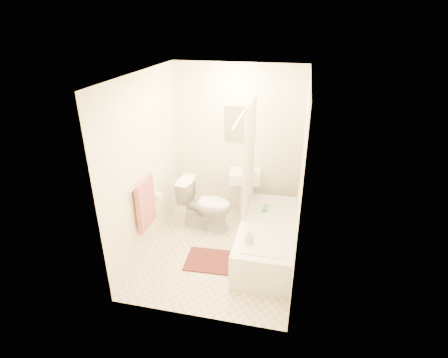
% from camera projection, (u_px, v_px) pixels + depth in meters
% --- Properties ---
extents(floor, '(2.40, 2.40, 0.00)m').
position_uv_depth(floor, '(220.00, 251.00, 4.90)').
color(floor, beige).
rests_on(floor, ground).
extents(ceiling, '(2.40, 2.40, 0.00)m').
position_uv_depth(ceiling, '(219.00, 75.00, 3.88)').
color(ceiling, white).
rests_on(ceiling, ground).
extents(wall_back, '(2.00, 0.02, 2.40)m').
position_uv_depth(wall_back, '(237.00, 142.00, 5.45)').
color(wall_back, beige).
rests_on(wall_back, ground).
extents(wall_left, '(0.02, 2.40, 2.40)m').
position_uv_depth(wall_left, '(146.00, 166.00, 4.59)').
color(wall_left, beige).
rests_on(wall_left, ground).
extents(wall_right, '(0.02, 2.40, 2.40)m').
position_uv_depth(wall_right, '(301.00, 180.00, 4.19)').
color(wall_right, beige).
rests_on(wall_right, ground).
extents(mirror, '(0.40, 0.03, 0.55)m').
position_uv_depth(mirror, '(237.00, 124.00, 5.31)').
color(mirror, white).
rests_on(mirror, wall_back).
extents(curtain_rod, '(0.03, 1.70, 0.03)m').
position_uv_depth(curtain_rod, '(246.00, 109.00, 4.08)').
color(curtain_rod, silver).
rests_on(curtain_rod, wall_back).
extents(shower_curtain, '(0.04, 0.80, 1.55)m').
position_uv_depth(shower_curtain, '(249.00, 159.00, 4.77)').
color(shower_curtain, silver).
rests_on(shower_curtain, curtain_rod).
extents(towel_bar, '(0.02, 0.60, 0.02)m').
position_uv_depth(towel_bar, '(141.00, 181.00, 4.40)').
color(towel_bar, silver).
rests_on(towel_bar, wall_left).
extents(towel, '(0.06, 0.45, 0.66)m').
position_uv_depth(towel, '(146.00, 204.00, 4.53)').
color(towel, '#CC7266').
rests_on(towel, towel_bar).
extents(toilet_paper, '(0.11, 0.12, 0.12)m').
position_uv_depth(toilet_paper, '(157.00, 196.00, 4.89)').
color(toilet_paper, white).
rests_on(toilet_paper, wall_left).
extents(toilet, '(0.83, 0.50, 0.79)m').
position_uv_depth(toilet, '(206.00, 205.00, 5.28)').
color(toilet, silver).
rests_on(toilet, floor).
extents(sink, '(0.51, 0.43, 0.91)m').
position_uv_depth(sink, '(244.00, 193.00, 5.51)').
color(sink, white).
rests_on(sink, floor).
extents(bathtub, '(0.73, 1.67, 0.47)m').
position_uv_depth(bathtub, '(267.00, 238.00, 4.78)').
color(bathtub, white).
rests_on(bathtub, floor).
extents(bath_mat, '(0.70, 0.54, 0.02)m').
position_uv_depth(bath_mat, '(211.00, 261.00, 4.69)').
color(bath_mat, '#52291B').
rests_on(bath_mat, floor).
extents(soap_bottle, '(0.10, 0.10, 0.18)m').
position_uv_depth(soap_bottle, '(249.00, 237.00, 4.24)').
color(soap_bottle, white).
rests_on(soap_bottle, bathtub).
extents(scrub_brush, '(0.07, 0.21, 0.04)m').
position_uv_depth(scrub_brush, '(265.00, 208.00, 5.01)').
color(scrub_brush, green).
rests_on(scrub_brush, bathtub).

